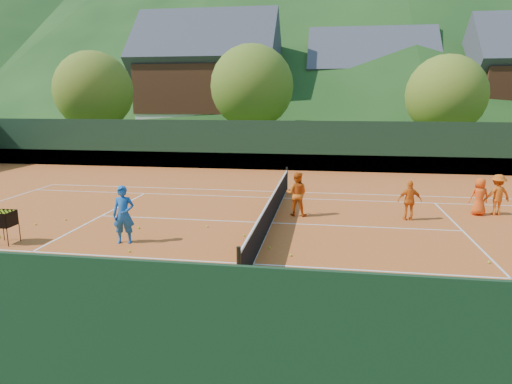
# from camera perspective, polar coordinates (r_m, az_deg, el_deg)

# --- Properties ---
(ground) EXTENTS (400.00, 400.00, 0.00)m
(ground) POSITION_cam_1_polar(r_m,az_deg,el_deg) (16.13, 1.93, -3.95)
(ground) COLOR #2F4F18
(ground) RESTS_ON ground
(clay_court) EXTENTS (40.00, 24.00, 0.02)m
(clay_court) POSITION_cam_1_polar(r_m,az_deg,el_deg) (16.13, 1.93, -3.92)
(clay_court) COLOR #BB531E
(clay_court) RESTS_ON ground
(coach) EXTENTS (0.72, 0.55, 1.77)m
(coach) POSITION_cam_1_polar(r_m,az_deg,el_deg) (14.29, -16.22, -2.73)
(coach) COLOR #1A59AC
(coach) RESTS_ON clay_court
(student_a) EXTENTS (0.88, 0.72, 1.65)m
(student_a) POSITION_cam_1_polar(r_m,az_deg,el_deg) (17.02, 5.11, -0.24)
(student_a) COLOR orange
(student_a) RESTS_ON clay_court
(student_b) EXTENTS (0.86, 0.42, 1.43)m
(student_b) POSITION_cam_1_polar(r_m,az_deg,el_deg) (17.24, 18.66, -1.03)
(student_b) COLOR orange
(student_b) RESTS_ON clay_court
(student_c) EXTENTS (0.75, 0.54, 1.42)m
(student_c) POSITION_cam_1_polar(r_m,az_deg,el_deg) (18.98, 26.13, -0.52)
(student_c) COLOR #F55315
(student_c) RESTS_ON clay_court
(student_d) EXTENTS (1.10, 0.79, 1.54)m
(student_d) POSITION_cam_1_polar(r_m,az_deg,el_deg) (19.31, 27.92, -0.30)
(student_d) COLOR #DC5D13
(student_d) RESTS_ON clay_court
(tennis_ball_0) EXTENTS (0.07, 0.07, 0.07)m
(tennis_ball_0) POSITION_cam_1_polar(r_m,az_deg,el_deg) (11.40, 3.63, -10.46)
(tennis_ball_0) COLOR #B3E025
(tennis_ball_0) RESTS_ON clay_court
(tennis_ball_1) EXTENTS (0.07, 0.07, 0.07)m
(tennis_ball_1) POSITION_cam_1_polar(r_m,az_deg,el_deg) (9.29, -2.06, -15.86)
(tennis_ball_1) COLOR #B3E025
(tennis_ball_1) RESTS_ON clay_court
(tennis_ball_2) EXTENTS (0.07, 0.07, 0.07)m
(tennis_ball_2) POSITION_cam_1_polar(r_m,az_deg,el_deg) (16.52, -29.37, -4.92)
(tennis_ball_2) COLOR #B3E025
(tennis_ball_2) RESTS_ON clay_court
(tennis_ball_4) EXTENTS (0.07, 0.07, 0.07)m
(tennis_ball_4) POSITION_cam_1_polar(r_m,az_deg,el_deg) (11.54, -15.59, -10.61)
(tennis_ball_4) COLOR #B3E025
(tennis_ball_4) RESTS_ON clay_court
(tennis_ball_5) EXTENTS (0.07, 0.07, 0.07)m
(tennis_ball_5) POSITION_cam_1_polar(r_m,az_deg,el_deg) (17.59, -25.84, -3.64)
(tennis_ball_5) COLOR #B3E025
(tennis_ball_5) RESTS_ON clay_court
(tennis_ball_6) EXTENTS (0.07, 0.07, 0.07)m
(tennis_ball_6) POSITION_cam_1_polar(r_m,az_deg,el_deg) (12.78, -14.61, -8.34)
(tennis_ball_6) COLOR #B3E025
(tennis_ball_6) RESTS_ON clay_court
(tennis_ball_7) EXTENTS (0.07, 0.07, 0.07)m
(tennis_ball_7) POSITION_cam_1_polar(r_m,az_deg,el_deg) (15.65, -6.10, -4.30)
(tennis_ball_7) COLOR #B3E025
(tennis_ball_7) RESTS_ON clay_court
(tennis_ball_8) EXTENTS (0.07, 0.07, 0.07)m
(tennis_ball_8) POSITION_cam_1_polar(r_m,az_deg,el_deg) (17.81, -22.70, -3.19)
(tennis_ball_8) COLOR #B3E025
(tennis_ball_8) RESTS_ON clay_court
(tennis_ball_9) EXTENTS (0.07, 0.07, 0.07)m
(tennis_ball_9) POSITION_cam_1_polar(r_m,az_deg,el_deg) (10.95, -17.58, -11.97)
(tennis_ball_9) COLOR #B3E025
(tennis_ball_9) RESTS_ON clay_court
(tennis_ball_11) EXTENTS (0.07, 0.07, 0.07)m
(tennis_ball_11) POSITION_cam_1_polar(r_m,az_deg,el_deg) (10.05, 15.36, -14.07)
(tennis_ball_11) COLOR #B3E025
(tennis_ball_11) RESTS_ON clay_court
(tennis_ball_12) EXTENTS (0.07, 0.07, 0.07)m
(tennis_ball_12) POSITION_cam_1_polar(r_m,az_deg,el_deg) (11.91, -15.83, -9.91)
(tennis_ball_12) COLOR #B3E025
(tennis_ball_12) RESTS_ON clay_court
(tennis_ball_13) EXTENTS (0.07, 0.07, 0.07)m
(tennis_ball_13) POSITION_cam_1_polar(r_m,az_deg,el_deg) (12.85, 4.39, -7.87)
(tennis_ball_13) COLOR #B3E025
(tennis_ball_13) RESTS_ON clay_court
(tennis_ball_14) EXTENTS (0.07, 0.07, 0.07)m
(tennis_ball_14) POSITION_cam_1_polar(r_m,az_deg,el_deg) (14.59, -1.49, -5.43)
(tennis_ball_14) COLOR #B3E025
(tennis_ball_14) RESTS_ON clay_court
(tennis_ball_15) EXTENTS (0.07, 0.07, 0.07)m
(tennis_ball_15) POSITION_cam_1_polar(r_m,az_deg,el_deg) (13.78, 27.11, -7.81)
(tennis_ball_15) COLOR #B3E025
(tennis_ball_15) RESTS_ON clay_court
(tennis_ball_18) EXTENTS (0.07, 0.07, 0.07)m
(tennis_ball_18) POSITION_cam_1_polar(r_m,az_deg,el_deg) (13.62, -15.55, -7.14)
(tennis_ball_18) COLOR #B3E025
(tennis_ball_18) RESTS_ON clay_court
(tennis_ball_19) EXTENTS (0.07, 0.07, 0.07)m
(tennis_ball_19) POSITION_cam_1_polar(r_m,az_deg,el_deg) (12.01, -17.79, -9.84)
(tennis_ball_19) COLOR #B3E025
(tennis_ball_19) RESTS_ON clay_court
(tennis_ball_20) EXTENTS (0.07, 0.07, 0.07)m
(tennis_ball_20) POSITION_cam_1_polar(r_m,az_deg,el_deg) (13.43, 1.69, -6.97)
(tennis_ball_20) COLOR #B3E025
(tennis_ball_20) RESTS_ON clay_court
(tennis_ball_21) EXTENTS (0.07, 0.07, 0.07)m
(tennis_ball_21) POSITION_cam_1_polar(r_m,az_deg,el_deg) (15.92, -14.42, -4.34)
(tennis_ball_21) COLOR #B3E025
(tennis_ball_21) RESTS_ON clay_court
(court_lines) EXTENTS (23.83, 11.03, 0.00)m
(court_lines) POSITION_cam_1_polar(r_m,az_deg,el_deg) (16.13, 1.93, -3.88)
(court_lines) COLOR white
(court_lines) RESTS_ON clay_court
(tennis_net) EXTENTS (0.10, 12.07, 1.10)m
(tennis_net) POSITION_cam_1_polar(r_m,az_deg,el_deg) (16.00, 1.94, -2.16)
(tennis_net) COLOR black
(tennis_net) RESTS_ON clay_court
(perimeter_fence) EXTENTS (40.40, 24.24, 3.00)m
(perimeter_fence) POSITION_cam_1_polar(r_m,az_deg,el_deg) (15.84, 1.96, 0.47)
(perimeter_fence) COLOR black
(perimeter_fence) RESTS_ON clay_court
(ball_hopper) EXTENTS (0.57, 0.57, 1.00)m
(ball_hopper) POSITION_cam_1_polar(r_m,az_deg,el_deg) (15.67, -28.99, -3.02)
(ball_hopper) COLOR black
(ball_hopper) RESTS_ON clay_court
(chalet_left) EXTENTS (13.80, 9.93, 12.92)m
(chalet_left) POSITION_cam_1_polar(r_m,az_deg,el_deg) (46.96, -5.90, 13.22)
(chalet_left) COLOR beige
(chalet_left) RESTS_ON ground
(chalet_mid) EXTENTS (12.65, 8.82, 11.45)m
(chalet_mid) POSITION_cam_1_polar(r_m,az_deg,el_deg) (49.60, 13.99, 12.10)
(chalet_mid) COLOR beige
(chalet_mid) RESTS_ON ground
(tree_a) EXTENTS (6.00, 6.00, 7.88)m
(tree_a) POSITION_cam_1_polar(r_m,az_deg,el_deg) (37.90, -19.66, 11.82)
(tree_a) COLOR #3E2719
(tree_a) RESTS_ON ground
(tree_b) EXTENTS (6.40, 6.40, 8.40)m
(tree_b) POSITION_cam_1_polar(r_m,az_deg,el_deg) (35.91, -0.52, 13.04)
(tree_b) COLOR #3C2618
(tree_b) RESTS_ON ground
(tree_c) EXTENTS (5.60, 5.60, 7.35)m
(tree_c) POSITION_cam_1_polar(r_m,az_deg,el_deg) (35.37, 22.64, 11.13)
(tree_c) COLOR #412B1A
(tree_c) RESTS_ON ground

